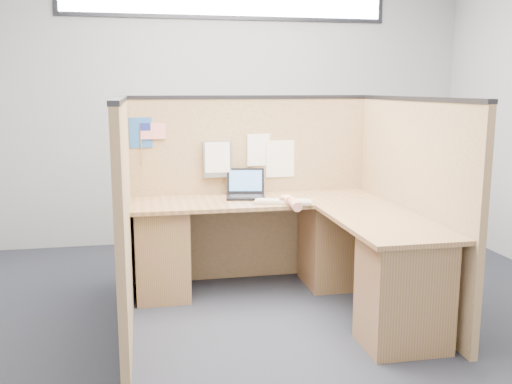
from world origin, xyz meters
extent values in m
plane|color=black|center=(0.00, 0.00, 0.00)|extent=(5.00, 5.00, 0.00)
plane|color=#A1A3A6|center=(0.00, 2.25, 1.40)|extent=(5.00, 0.00, 5.00)
plane|color=#A1A3A6|center=(0.00, -2.25, 1.40)|extent=(5.00, 0.00, 5.00)
cube|color=#232328|center=(0.00, 2.24, 2.45)|extent=(3.30, 0.02, 0.38)
cube|color=olive|center=(0.00, 1.00, 0.75)|extent=(2.05, 0.05, 1.50)
cube|color=#232328|center=(0.00, 1.00, 1.51)|extent=(2.05, 0.06, 0.03)
cube|color=olive|center=(-1.00, 0.10, 0.75)|extent=(0.05, 1.80, 1.50)
cube|color=#232328|center=(-1.00, 0.10, 1.51)|extent=(0.06, 1.80, 0.03)
cube|color=olive|center=(1.00, 0.10, 0.75)|extent=(0.05, 1.80, 1.50)
cube|color=#232328|center=(1.00, 0.10, 1.51)|extent=(0.06, 1.80, 0.03)
cube|color=brown|center=(0.00, 0.68, 0.71)|extent=(1.95, 0.60, 0.03)
cube|color=brown|center=(0.68, -0.20, 0.71)|extent=(0.60, 1.15, 0.03)
cube|color=brown|center=(-0.75, 0.68, 0.35)|extent=(0.40, 0.50, 0.70)
cube|color=brown|center=(0.60, 0.68, 0.35)|extent=(0.40, 0.50, 0.70)
cube|color=brown|center=(0.68, -0.52, 0.35)|extent=(0.50, 0.40, 0.70)
cube|color=black|center=(-0.08, 0.74, 0.74)|extent=(0.34, 0.27, 0.02)
cube|color=black|center=(-0.08, 0.89, 0.85)|extent=(0.31, 0.12, 0.20)
cube|color=#3A5C8A|center=(-0.08, 0.88, 0.85)|extent=(0.27, 0.09, 0.16)
cube|color=tan|center=(0.16, 0.48, 0.74)|extent=(0.45, 0.26, 0.02)
cube|color=silver|center=(0.16, 0.48, 0.76)|extent=(0.41, 0.22, 0.01)
ellipsoid|color=silver|center=(0.18, 0.48, 0.75)|extent=(0.11, 0.07, 0.04)
ellipsoid|color=tan|center=(0.18, 0.47, 0.78)|extent=(0.09, 0.11, 0.05)
cylinder|color=tan|center=(0.18, 0.42, 0.76)|extent=(0.06, 0.05, 0.06)
cylinder|color=tan|center=(0.19, 0.28, 0.76)|extent=(0.10, 0.26, 0.08)
cube|color=#22559F|center=(-0.88, 0.97, 1.24)|extent=(0.18, 0.01, 0.24)
cylinder|color=olive|center=(-0.88, 0.96, 1.15)|extent=(0.01, 0.01, 0.34)
cube|color=red|center=(-0.78, 0.96, 1.25)|extent=(0.20, 0.00, 0.13)
cube|color=navy|center=(-0.84, 0.95, 1.29)|extent=(0.08, 0.00, 0.06)
cube|color=slate|center=(-0.28, 0.94, 1.02)|extent=(0.23, 0.05, 0.29)
cube|color=white|center=(-0.28, 0.92, 1.04)|extent=(0.20, 0.01, 0.25)
cube|color=white|center=(0.07, 0.97, 1.09)|extent=(0.21, 0.02, 0.26)
cube|color=white|center=(0.25, 0.97, 1.01)|extent=(0.24, 0.01, 0.31)
camera|label=1|loc=(-0.87, -3.61, 1.59)|focal=40.00mm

